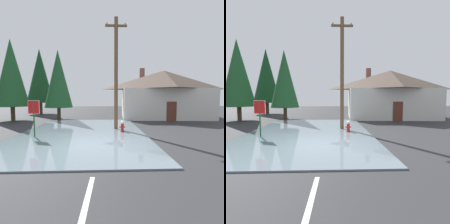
% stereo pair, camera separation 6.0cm
% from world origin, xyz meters
% --- Properties ---
extents(ground_plane, '(80.00, 80.00, 0.10)m').
position_xyz_m(ground_plane, '(0.00, 0.00, -0.05)').
color(ground_plane, '#2D2D30').
extents(flood_puddle, '(8.14, 13.20, 0.06)m').
position_xyz_m(flood_puddle, '(-0.72, 3.37, 0.03)').
color(flood_puddle, slate).
rests_on(flood_puddle, ground).
extents(lane_stop_bar, '(3.20, 0.54, 0.01)m').
position_xyz_m(lane_stop_bar, '(-0.71, -1.17, 0.00)').
color(lane_stop_bar, silver).
rests_on(lane_stop_bar, ground).
extents(lane_center_stripe, '(0.29, 3.26, 0.01)m').
position_xyz_m(lane_center_stripe, '(0.26, -5.25, 0.00)').
color(lane_center_stripe, silver).
rests_on(lane_center_stripe, ground).
extents(stop_sign_near, '(0.78, 0.28, 2.26)m').
position_xyz_m(stop_sign_near, '(-3.51, 1.93, 1.62)').
color(stop_sign_near, '#1E4C28').
rests_on(stop_sign_near, ground).
extents(fire_hydrant, '(0.41, 0.35, 0.81)m').
position_xyz_m(fire_hydrant, '(1.97, 3.27, 0.40)').
color(fire_hydrant, '#AD231E').
rests_on(fire_hydrant, ground).
extents(utility_pole, '(1.60, 0.28, 8.22)m').
position_xyz_m(utility_pole, '(1.60, 4.48, 4.29)').
color(utility_pole, brown).
rests_on(utility_pole, ground).
extents(house, '(10.95, 7.87, 6.07)m').
position_xyz_m(house, '(7.85, 12.39, 2.92)').
color(house, beige).
rests_on(house, ground).
extents(pine_tree_tall_left, '(3.73, 3.73, 9.33)m').
position_xyz_m(pine_tree_tall_left, '(-8.51, 17.53, 5.49)').
color(pine_tree_tall_left, '#4C3823').
rests_on(pine_tree_tall_left, ground).
extents(pine_tree_mid_left, '(3.00, 3.00, 7.49)m').
position_xyz_m(pine_tree_mid_left, '(-4.22, 10.76, 4.41)').
color(pine_tree_mid_left, '#4C3823').
rests_on(pine_tree_mid_left, ground).
extents(pine_tree_short_left, '(3.34, 3.34, 8.34)m').
position_xyz_m(pine_tree_short_left, '(-8.76, 10.01, 4.91)').
color(pine_tree_short_left, '#4C3823').
rests_on(pine_tree_short_left, ground).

